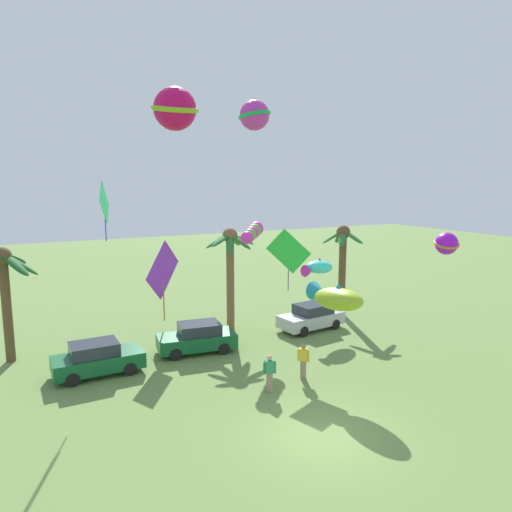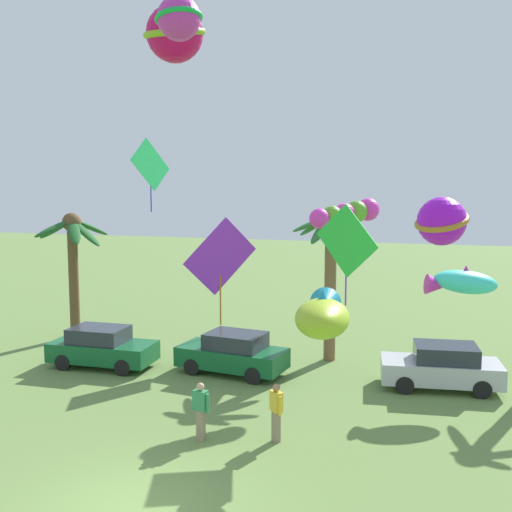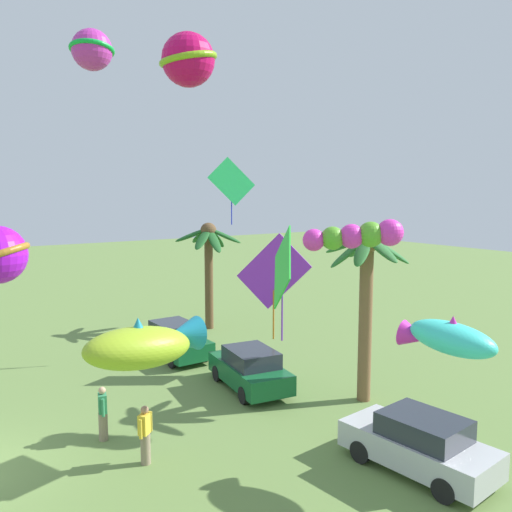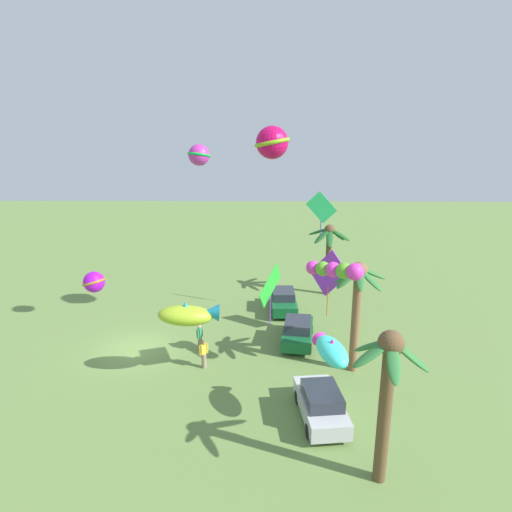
{
  "view_description": "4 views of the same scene",
  "coord_description": "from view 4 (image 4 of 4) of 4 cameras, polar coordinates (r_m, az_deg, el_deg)",
  "views": [
    {
      "loc": [
        -8.87,
        -12.18,
        8.6
      ],
      "look_at": [
        1.68,
        8.2,
        4.94
      ],
      "focal_mm": 33.0,
      "sensor_mm": 36.0,
      "label": 1
    },
    {
      "loc": [
        5.9,
        -10.9,
        6.9
      ],
      "look_at": [
        0.26,
        8.18,
        4.49
      ],
      "focal_mm": 42.89,
      "sensor_mm": 36.0,
      "label": 2
    },
    {
      "loc": [
        14.62,
        -0.71,
        7.13
      ],
      "look_at": [
        1.49,
        8.1,
        5.23
      ],
      "focal_mm": 37.28,
      "sensor_mm": 36.0,
      "label": 3
    },
    {
      "loc": [
        22.66,
        7.36,
        11.96
      ],
      "look_at": [
        0.9,
        7.03,
        5.93
      ],
      "focal_mm": 30.28,
      "sensor_mm": 36.0,
      "label": 4
    }
  ],
  "objects": [
    {
      "name": "parked_car_1",
      "position": [
        20.04,
        8.57,
        -18.72
      ],
      "size": [
        4.07,
        2.13,
        1.51
      ],
      "color": "#BCBCC1",
      "rests_on": "ground"
    },
    {
      "name": "kite_diamond_0",
      "position": [
        20.56,
        1.91,
        -4.06
      ],
      "size": [
        2.05,
        1.07,
        3.14
      ],
      "color": "green"
    },
    {
      "name": "kite_ball_5",
      "position": [
        23.47,
        -7.54,
        13.09
      ],
      "size": [
        1.73,
        1.72,
        1.12
      ],
      "color": "#BB2EA1"
    },
    {
      "name": "parked_car_0",
      "position": [
        26.27,
        5.54,
        -9.86
      ],
      "size": [
        4.1,
        2.22,
        1.51
      ],
      "color": "#145B2D",
      "rests_on": "ground"
    },
    {
      "name": "kite_diamond_6",
      "position": [
        28.21,
        8.63,
        6.3
      ],
      "size": [
        0.75,
        1.95,
        2.88
      ],
      "color": "#32F07A"
    },
    {
      "name": "spectator_0",
      "position": [
        23.69,
        -6.91,
        -12.71
      ],
      "size": [
        0.42,
        0.44,
        1.59
      ],
      "color": "gray",
      "rests_on": "ground"
    },
    {
      "name": "parked_car_2",
      "position": [
        30.78,
        3.65,
        -5.91
      ],
      "size": [
        3.94,
        1.81,
        1.51
      ],
      "color": "#145B2D",
      "rests_on": "ground"
    },
    {
      "name": "kite_fish_8",
      "position": [
        18.16,
        9.81,
        -12.11
      ],
      "size": [
        2.57,
        1.62,
        1.07
      ],
      "color": "#3CE1D3"
    },
    {
      "name": "kite_ball_3",
      "position": [
        18.94,
        -20.6,
        -3.23
      ],
      "size": [
        1.29,
        1.29,
        0.87
      ],
      "color": "#A011D5"
    },
    {
      "name": "kite_tube_7",
      "position": [
        21.04,
        10.51,
        -1.82
      ],
      "size": [
        2.23,
        2.55,
        1.01
      ],
      "color": "#EC32BB"
    },
    {
      "name": "kite_diamond_1",
      "position": [
        26.36,
        9.59,
        -2.4
      ],
      "size": [
        2.34,
        2.03,
        4.25
      ],
      "color": "purple"
    },
    {
      "name": "spectator_1",
      "position": [
        25.49,
        -7.44,
        -10.6
      ],
      "size": [
        0.54,
        0.32,
        1.59
      ],
      "color": "gray",
      "rests_on": "ground"
    },
    {
      "name": "palm_tree_2",
      "position": [
        22.5,
        13.22,
        -4.86
      ],
      "size": [
        2.99,
        2.86,
        5.97
      ],
      "color": "brown",
      "rests_on": "ground"
    },
    {
      "name": "kite_ball_4",
      "position": [
        25.05,
        2.15,
        14.75
      ],
      "size": [
        2.19,
        2.2,
        1.84
      ],
      "color": "#C30A52"
    },
    {
      "name": "palm_tree_1",
      "position": [
        15.76,
        16.98,
        -15.32
      ],
      "size": [
        2.53,
        2.77,
        5.84
      ],
      "color": "brown",
      "rests_on": "ground"
    },
    {
      "name": "ground_plane",
      "position": [
        26.66,
        -15.59,
        -11.8
      ],
      "size": [
        120.0,
        120.0,
        0.0
      ],
      "primitive_type": "plane",
      "color": "olive"
    },
    {
      "name": "kite_fish_2",
      "position": [
        21.4,
        -8.81,
        -7.67
      ],
      "size": [
        1.67,
        3.14,
        1.31
      ],
      "color": "#9ABD26"
    },
    {
      "name": "palm_tree_0",
      "position": [
        33.43,
        9.62,
        1.65
      ],
      "size": [
        3.22,
        3.2,
        5.57
      ],
      "color": "brown",
      "rests_on": "ground"
    }
  ]
}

